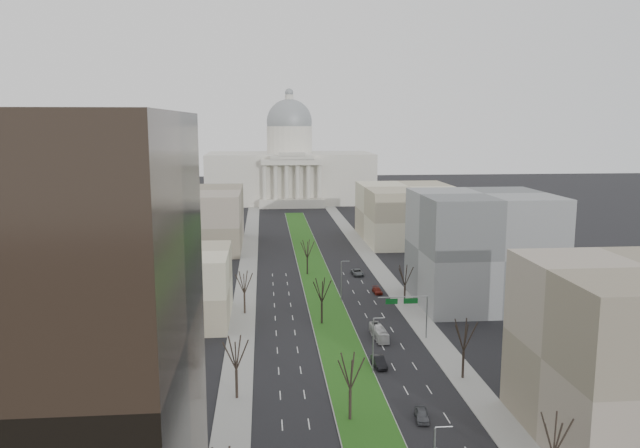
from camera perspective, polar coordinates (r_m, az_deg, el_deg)
ground at (r=161.91m, az=-0.46°, el=-4.64°), size 600.00×600.00×0.00m
median at (r=160.91m, az=-0.43°, el=-4.70°), size 8.00×222.03×0.20m
sidewalk_left at (r=137.33m, az=-6.94°, el=-7.25°), size 5.00×330.00×0.15m
sidewalk_right at (r=140.59m, az=7.58°, el=-6.87°), size 5.00×330.00×0.15m
capitol at (r=307.29m, az=-2.78°, el=5.07°), size 80.00×46.00×55.00m
building_beige_left at (r=127.34m, az=-14.15°, el=-5.56°), size 26.00×22.00×14.00m
building_grey_right at (r=139.55m, az=14.58°, el=-2.17°), size 28.00×26.00×24.00m
building_far_left at (r=200.09m, az=-11.47°, el=0.49°), size 30.00×40.00×18.00m
building_far_right at (r=209.39m, az=8.10°, el=0.97°), size 30.00×40.00×18.00m
tree_left_mid at (r=90.57m, az=-7.70°, el=-11.52°), size 5.40×5.40×9.72m
tree_left_far at (r=128.76m, az=-6.95°, el=-5.25°), size 5.28×5.28×9.50m
tree_right_near at (r=73.44m, az=20.67°, el=-17.51°), size 5.16×5.16×9.29m
tree_right_mid at (r=98.89m, az=13.05°, el=-9.77°), size 5.52×5.52×9.94m
tree_right_far at (r=136.03m, az=7.79°, el=-4.61°), size 5.04×5.04×9.07m
tree_median_a at (r=83.77m, az=2.79°, el=-13.22°), size 5.40×5.40×9.72m
tree_median_b at (r=121.42m, az=0.16°, el=-6.00°), size 5.40×5.40×9.72m
tree_median_c at (r=160.22m, az=-1.17°, el=-2.23°), size 5.40×5.40×9.72m
streetlamp_median_b at (r=99.22m, az=4.92°, el=-10.93°), size 1.90×0.20×9.16m
streetlamp_median_c at (r=137.01m, az=1.98°, el=-5.17°), size 1.90×0.20×9.16m
mast_arm_signs at (r=114.70m, az=8.43°, el=-7.49°), size 9.12×0.24×8.09m
car_grey_near at (r=87.47m, az=9.29°, el=-16.82°), size 2.34×4.52×1.47m
car_black at (r=103.51m, az=5.41°, el=-12.42°), size 2.03×5.08×1.64m
car_red at (r=145.08m, az=5.26°, el=-6.08°), size 2.00×4.52×1.29m
car_grey_far at (r=161.38m, az=3.44°, el=-4.43°), size 2.96×5.69×1.53m
box_van at (r=115.76m, az=5.41°, el=-9.86°), size 2.35×8.22×2.26m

